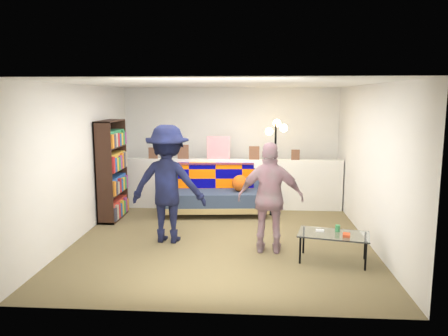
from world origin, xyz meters
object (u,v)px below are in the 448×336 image
floor_lamp (276,148)px  coffee_table (334,236)px  bookshelf (112,173)px  futon_sofa (217,193)px  person_right (270,198)px  person_left (168,184)px

floor_lamp → coffee_table: bearing=-74.4°
bookshelf → coffee_table: (3.66, -1.91, -0.48)m
futon_sofa → coffee_table: bearing=-53.3°
floor_lamp → person_right: (-0.18, -2.10, -0.48)m
futon_sofa → bookshelf: size_ratio=1.12×
person_right → bookshelf: bearing=-25.9°
person_left → person_right: size_ratio=1.13×
bookshelf → coffee_table: bearing=-27.6°
person_right → person_left: bearing=-10.7°
bookshelf → floor_lamp: 3.06m
coffee_table → person_right: bearing=159.4°
coffee_table → floor_lamp: bearing=105.6°
person_right → futon_sofa: bearing=-62.0°
coffee_table → person_left: bearing=163.4°
floor_lamp → bookshelf: bearing=-170.4°
futon_sofa → person_right: person_right is taller
futon_sofa → coffee_table: futon_sofa is taller
bookshelf → floor_lamp: size_ratio=1.00×
coffee_table → floor_lamp: size_ratio=0.57×
person_left → person_right: person_left is taller
floor_lamp → person_left: (-1.72, -1.70, -0.37)m
futon_sofa → coffee_table: (1.79, -2.40, -0.03)m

